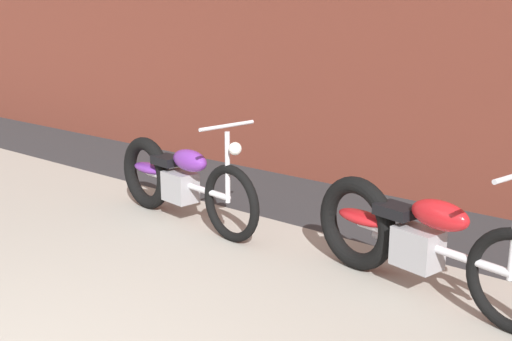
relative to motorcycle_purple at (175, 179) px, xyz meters
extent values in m
cube|color=#9E998E|center=(1.57, -1.18, -0.40)|extent=(36.00, 3.50, 0.01)
torus|color=black|center=(0.80, -0.10, -0.06)|extent=(0.68, 0.16, 0.68)
torus|color=black|center=(-0.49, 0.06, -0.03)|extent=(0.74, 0.22, 0.73)
cylinder|color=silver|center=(0.16, -0.02, -0.02)|extent=(1.23, 0.21, 0.06)
cube|color=#99999E|center=(0.08, -0.01, -0.06)|extent=(0.34, 0.26, 0.28)
ellipsoid|color=#6B2D93|center=(0.24, -0.03, 0.22)|extent=(0.46, 0.24, 0.20)
ellipsoid|color=#6B2D93|center=(-0.44, 0.05, 0.03)|extent=(0.46, 0.23, 0.10)
cube|color=black|center=(-0.12, 0.01, 0.16)|extent=(0.30, 0.23, 0.08)
cylinder|color=silver|center=(0.76, -0.10, 0.25)|extent=(0.05, 0.05, 0.62)
cylinder|color=silver|center=(0.76, -0.10, 0.61)|extent=(0.10, 0.58, 0.03)
sphere|color=white|center=(0.86, -0.11, 0.43)|extent=(0.11, 0.11, 0.11)
cylinder|color=silver|center=(-0.14, 0.17, -0.14)|extent=(0.55, 0.13, 0.06)
torus|color=black|center=(1.94, 0.07, -0.03)|extent=(0.74, 0.27, 0.73)
cylinder|color=silver|center=(2.57, -0.06, -0.02)|extent=(1.22, 0.30, 0.06)
cube|color=#99999E|center=(2.49, -0.05, -0.06)|extent=(0.36, 0.28, 0.28)
ellipsoid|color=red|center=(2.65, -0.08, 0.22)|extent=(0.47, 0.27, 0.20)
ellipsoid|color=red|center=(1.98, 0.06, 0.03)|extent=(0.47, 0.26, 0.10)
cube|color=black|center=(2.30, -0.01, 0.16)|extent=(0.31, 0.25, 0.08)
cylinder|color=silver|center=(2.29, 0.15, -0.14)|extent=(0.55, 0.17, 0.06)
camera|label=1|loc=(4.23, -3.89, 1.52)|focal=43.69mm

